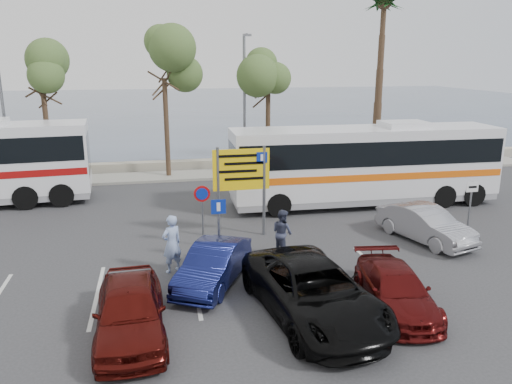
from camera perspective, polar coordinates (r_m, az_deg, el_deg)
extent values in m
plane|color=#333235|center=(16.78, -3.15, -8.96)|extent=(120.00, 120.00, 0.00)
cube|color=gray|center=(30.03, -7.07, 1.92)|extent=(44.00, 2.40, 0.15)
cube|color=#A69E85|center=(31.93, -7.37, 3.10)|extent=(48.00, 0.80, 0.60)
plane|color=#39485C|center=(75.52, -9.92, 9.59)|extent=(140.00, 140.00, 0.00)
cylinder|color=#382619|center=(30.05, -22.70, 5.92)|extent=(0.28, 0.28, 5.04)
cylinder|color=#382619|center=(29.44, -10.18, 7.23)|extent=(0.28, 0.28, 5.60)
cylinder|color=#382619|center=(30.21, 1.37, 7.25)|extent=(0.28, 0.28, 5.18)
cylinder|color=#382619|center=(32.26, 13.87, 11.62)|extent=(0.48, 0.48, 10.00)
cylinder|color=slate|center=(29.95, -26.91, 8.30)|extent=(0.16, 0.16, 8.00)
cylinder|color=slate|center=(29.36, -1.33, 9.79)|extent=(0.16, 0.16, 8.00)
cylinder|color=slate|center=(28.83, -1.22, 17.56)|extent=(0.12, 0.90, 0.12)
cube|color=slate|center=(28.33, -1.03, 17.50)|extent=(0.45, 0.25, 0.12)
cylinder|color=slate|center=(19.18, -4.33, -0.18)|extent=(0.12, 0.12, 3.60)
cylinder|color=slate|center=(19.48, 0.93, 0.10)|extent=(0.12, 0.12, 3.60)
cube|color=yellow|center=(19.10, -1.70, 2.57)|extent=(2.20, 0.06, 1.60)
cube|color=#0C2699|center=(19.11, 0.68, 3.96)|extent=(0.42, 0.01, 0.42)
cylinder|color=slate|center=(18.55, -6.12, -3.01)|extent=(0.07, 0.07, 2.20)
cylinder|color=#B20C0C|center=(18.25, -6.20, -0.20)|extent=(0.60, 0.03, 0.60)
cylinder|color=slate|center=(17.08, -4.26, -4.56)|extent=(0.07, 0.07, 2.20)
cube|color=#0C2699|center=(16.78, -4.32, -1.69)|extent=(0.50, 0.03, 0.50)
cylinder|color=slate|center=(21.30, 23.23, -1.80)|extent=(0.07, 0.07, 2.20)
cube|color=white|center=(21.06, 23.51, 0.53)|extent=(0.50, 0.03, 0.40)
cube|color=white|center=(24.19, 12.31, 3.51)|extent=(12.71, 2.93, 3.11)
cube|color=black|center=(24.09, 12.38, 4.80)|extent=(12.45, 2.96, 1.11)
cube|color=#E75C0D|center=(24.29, 12.25, 2.35)|extent=(12.58, 2.95, 0.32)
cube|color=gray|center=(24.54, 12.11, -0.05)|extent=(12.58, 2.90, 0.58)
cube|color=white|center=(23.92, 12.53, 7.46)|extent=(2.14, 1.73, 0.25)
imported|color=#10164D|center=(15.63, -4.90, -8.29)|extent=(2.97, 4.07, 1.28)
imported|color=#550E0E|center=(14.68, 15.69, -10.69)|extent=(2.14, 4.19, 1.16)
imported|color=#4E0E0B|center=(13.20, -14.20, -12.92)|extent=(1.87, 4.33, 1.45)
imported|color=black|center=(13.73, 6.60, -11.20)|extent=(3.30, 5.82, 1.53)
imported|color=#98989D|center=(20.22, 18.76, -3.49)|extent=(2.57, 4.32, 1.34)
imported|color=#96ACDA|center=(16.56, -9.61, -5.86)|extent=(0.85, 0.76, 1.94)
imported|color=#383C54|center=(17.76, 3.02, -4.64)|extent=(0.94, 1.02, 1.69)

